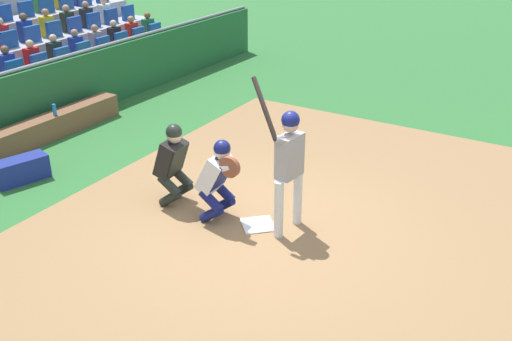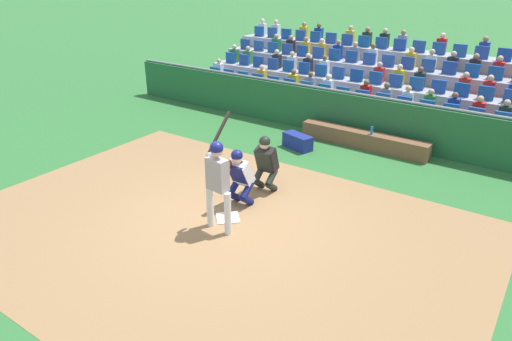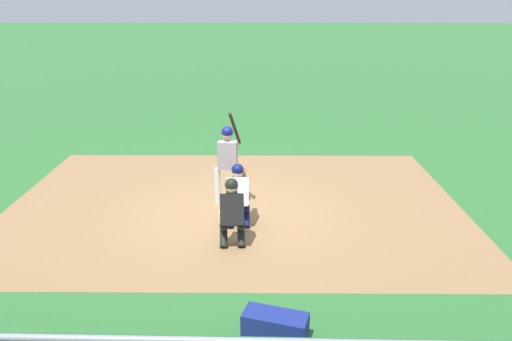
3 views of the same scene
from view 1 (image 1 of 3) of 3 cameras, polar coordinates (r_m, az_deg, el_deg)
The scene contains 9 objects.
ground_plane at distance 8.45m, azimuth 0.19°, elevation -5.34°, with size 160.00×160.00×0.00m, color #2E6B32.
infield_dirt_patch at distance 8.23m, azimuth 3.16°, elevation -6.25°, with size 9.74×6.95×0.01m, color #946F48.
home_plate_marker at distance 8.44m, azimuth 0.19°, elevation -5.25°, with size 0.44×0.44×0.02m, color white.
batter_at_plate at distance 7.86m, azimuth 3.16°, elevation 1.13°, with size 0.60×0.67×2.18m.
catcher_crouching at distance 8.29m, azimuth -3.67°, elevation -0.48°, with size 0.47×0.72×1.27m.
home_plate_umpire at distance 8.82m, azimuth -8.01°, elevation 0.97°, with size 0.49×0.49×1.31m.
dugout_bench at distance 11.95m, azimuth -19.78°, elevation 3.81°, with size 3.55×0.40×0.44m, color brown.
water_bottle_on_bench at distance 11.93m, azimuth -18.90°, elevation 5.59°, with size 0.07×0.07×0.22m, color blue.
equipment_duffel_bag at distance 10.37m, azimuth -21.73°, elevation 0.07°, with size 0.84×0.36×0.40m, color navy.
Camera 1 is at (6.17, 3.83, 4.33)m, focal length 41.40 mm.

